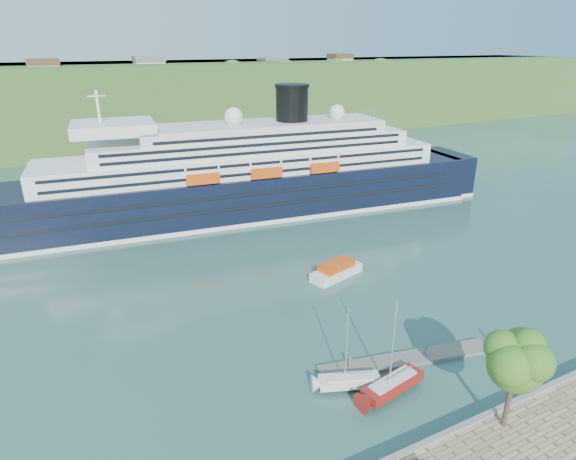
# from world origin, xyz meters

# --- Properties ---
(ground) EXTENTS (400.00, 400.00, 0.00)m
(ground) POSITION_xyz_m (0.00, 0.00, 0.00)
(ground) COLOR #284843
(ground) RESTS_ON ground
(far_hillside) EXTENTS (400.00, 50.00, 24.00)m
(far_hillside) POSITION_xyz_m (0.00, 145.00, 12.00)
(far_hillside) COLOR #315F26
(far_hillside) RESTS_ON ground
(quay_coping) EXTENTS (220.00, 0.50, 0.30)m
(quay_coping) POSITION_xyz_m (0.00, -0.20, 1.15)
(quay_coping) COLOR slate
(quay_coping) RESTS_ON promenade
(cruise_ship) EXTENTS (104.44, 26.70, 23.22)m
(cruise_ship) POSITION_xyz_m (6.58, 59.16, 11.61)
(cruise_ship) COLOR black
(cruise_ship) RESTS_ON ground
(promenade_tree) EXTENTS (5.74, 5.74, 9.50)m
(promenade_tree) POSITION_xyz_m (5.77, -1.50, 5.75)
(promenade_tree) COLOR #2B671B
(promenade_tree) RESTS_ON promenade
(floating_pontoon) EXTENTS (18.45, 6.06, 0.41)m
(floating_pontoon) POSITION_xyz_m (5.29, 9.72, 0.20)
(floating_pontoon) COLOR slate
(floating_pontoon) RESTS_ON ground
(sailboat_white_near) EXTENTS (6.50, 3.89, 8.12)m
(sailboat_white_near) POSITION_xyz_m (-2.18, 8.90, 4.06)
(sailboat_white_near) COLOR silver
(sailboat_white_near) RESTS_ON ground
(sailboat_red) EXTENTS (7.46, 3.23, 9.33)m
(sailboat_red) POSITION_xyz_m (0.97, 6.58, 4.67)
(sailboat_red) COLOR maroon
(sailboat_red) RESTS_ON ground
(tender_launch) EXTENTS (8.33, 4.67, 2.18)m
(tender_launch) POSITION_xyz_m (9.12, 28.86, 1.09)
(tender_launch) COLOR #D4440C
(tender_launch) RESTS_ON ground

